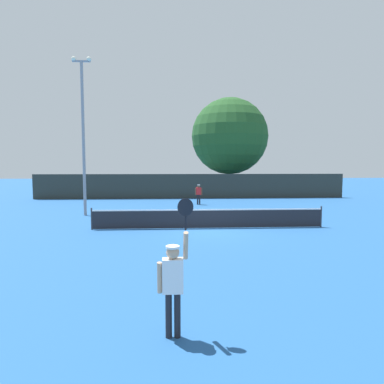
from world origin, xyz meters
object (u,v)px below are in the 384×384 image
light_pole (83,128)px  parked_car_mid (279,186)px  tennis_ball (173,245)px  large_tree (230,136)px  parked_car_near (205,186)px  player_serving (173,277)px  player_receiving (199,192)px

light_pole → parked_car_mid: light_pole is taller
tennis_ball → parked_car_mid: bearing=63.5°
large_tree → parked_car_near: (-2.80, -0.70, -5.49)m
player_serving → light_pole: 16.73m
large_tree → tennis_ball: bearing=-104.7°
parked_car_near → parked_car_mid: (8.35, 0.45, 0.00)m
light_pole → parked_car_mid: 23.82m
player_receiving → parked_car_mid: parked_car_mid is taller
light_pole → large_tree: 19.82m
player_receiving → player_serving: bearing=84.2°
player_receiving → parked_car_near: parked_car_near is taller
tennis_ball → parked_car_near: parked_car_near is taller
tennis_ball → parked_car_near: 23.69m
player_receiving → large_tree: bearing=-111.8°
light_pole → player_receiving: bearing=34.9°
parked_car_near → player_serving: bearing=-88.1°
light_pole → tennis_ball: bearing=-56.3°
parked_car_near → parked_car_mid: bearing=11.6°
player_receiving → tennis_ball: player_receiving is taller
large_tree → parked_car_mid: 7.81m
player_serving → large_tree: size_ratio=0.25×
player_receiving → parked_car_mid: bearing=-133.3°
tennis_ball → large_tree: (6.33, 24.11, 6.23)m
player_receiving → light_pole: (-7.54, -5.26, 4.46)m
tennis_ball → player_serving: bearing=-90.0°
player_serving → light_pole: size_ratio=0.27×
light_pole → parked_car_near: size_ratio=2.18×
tennis_ball → large_tree: size_ratio=0.01×
player_receiving → large_tree: large_tree is taller
light_pole → parked_car_near: (9.00, 15.20, -4.64)m
large_tree → parked_car_mid: large_tree is taller
large_tree → player_receiving: bearing=-111.8°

